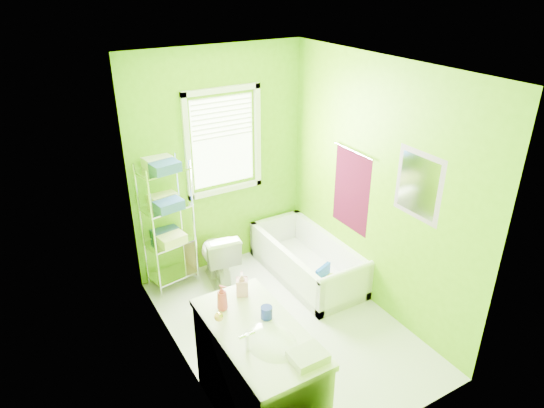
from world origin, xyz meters
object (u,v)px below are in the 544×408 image
bathtub (308,265)px  wire_shelf_unit (168,212)px  vanity (259,372)px  toilet (218,256)px

bathtub → wire_shelf_unit: size_ratio=0.98×
vanity → wire_shelf_unit: 2.17m
bathtub → vanity: (-1.46, -1.45, 0.32)m
bathtub → wire_shelf_unit: bearing=154.5°
bathtub → wire_shelf_unit: 1.74m
toilet → wire_shelf_unit: wire_shelf_unit is taller
vanity → wire_shelf_unit: (0.05, 2.12, 0.46)m
bathtub → wire_shelf_unit: wire_shelf_unit is taller
bathtub → vanity: bearing=-135.2°
vanity → wire_shelf_unit: bearing=88.7°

